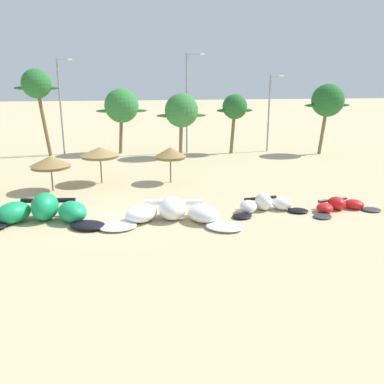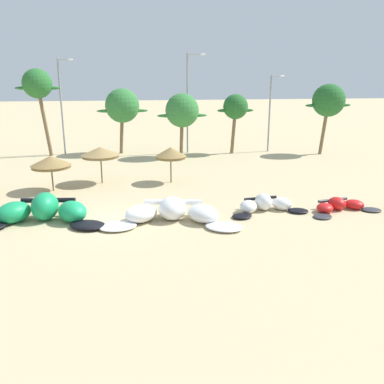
{
  "view_description": "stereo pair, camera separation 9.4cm",
  "coord_description": "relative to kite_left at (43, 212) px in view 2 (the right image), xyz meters",
  "views": [
    {
      "loc": [
        1.03,
        -22.86,
        8.07
      ],
      "look_at": [
        5.11,
        2.0,
        1.0
      ],
      "focal_mm": 38.34,
      "sensor_mm": 36.0,
      "label": 1
    },
    {
      "loc": [
        1.12,
        -22.87,
        8.07
      ],
      "look_at": [
        5.11,
        2.0,
        1.0
      ],
      "focal_mm": 38.34,
      "sensor_mm": 36.0,
      "label": 2
    }
  ],
  "objects": [
    {
      "name": "palm_left",
      "position": [
        -3.82,
        21.58,
        6.7
      ],
      "size": [
        4.49,
        2.99,
        8.95
      ],
      "color": "brown",
      "rests_on": "ground"
    },
    {
      "name": "palm_center_right",
      "position": [
        16.59,
        19.91,
        4.32
      ],
      "size": [
        3.99,
        2.66,
        6.37
      ],
      "color": "brown",
      "rests_on": "ground"
    },
    {
      "name": "lamppost_east_center",
      "position": [
        11.7,
        21.02,
        5.23
      ],
      "size": [
        2.02,
        0.24,
        10.54
      ],
      "color": "gray",
      "rests_on": "ground"
    },
    {
      "name": "beach_umbrella_middle",
      "position": [
        -0.57,
        6.89,
        1.54
      ],
      "size": [
        2.91,
        2.91,
        2.6
      ],
      "color": "brown",
      "rests_on": "ground"
    },
    {
      "name": "beach_umbrella_outermost",
      "position": [
        8.28,
        8.01,
        1.76
      ],
      "size": [
        2.44,
        2.44,
        2.82
      ],
      "color": "brown",
      "rests_on": "ground"
    },
    {
      "name": "kite_center",
      "position": [
        13.28,
        -0.15,
        -0.21
      ],
      "size": [
        5.24,
        2.69,
        1.06
      ],
      "color": "black",
      "rests_on": "ground"
    },
    {
      "name": "beach_umbrella_near_palms",
      "position": [
        2.87,
        8.68,
        1.85
      ],
      "size": [
        2.99,
        2.99,
        2.87
      ],
      "color": "brown",
      "rests_on": "ground"
    },
    {
      "name": "lamppost_west_center",
      "position": [
        -1.63,
        22.35,
        4.9
      ],
      "size": [
        1.65,
        0.24,
        9.97
      ],
      "color": "gray",
      "rests_on": "ground"
    },
    {
      "name": "kite_left",
      "position": [
        0.0,
        0.0,
        0.0
      ],
      "size": [
        7.87,
        4.08,
        1.61
      ],
      "color": "black",
      "rests_on": "ground"
    },
    {
      "name": "palm_right_of_gap",
      "position": [
        26.18,
        17.95,
        5.04
      ],
      "size": [
        5.15,
        3.43,
        7.43
      ],
      "color": "brown",
      "rests_on": "ground"
    },
    {
      "name": "palm_left_of_gap",
      "position": [
        4.61,
        21.84,
        4.48
      ],
      "size": [
        5.46,
        3.64,
        6.96
      ],
      "color": "brown",
      "rests_on": "ground"
    },
    {
      "name": "palm_center_left",
      "position": [
        10.65,
        18.69,
        4.14
      ],
      "size": [
        5.16,
        3.44,
        6.53
      ],
      "color": "brown",
      "rests_on": "ground"
    },
    {
      "name": "kite_left_of_center",
      "position": [
        7.34,
        -1.1,
        -0.11
      ],
      "size": [
        8.27,
        4.52,
        1.31
      ],
      "color": "white",
      "rests_on": "ground"
    },
    {
      "name": "ground_plane",
      "position": [
        3.81,
        -0.59,
        -0.62
      ],
      "size": [
        260.0,
        260.0,
        0.0
      ],
      "primitive_type": "plane",
      "color": "#C6B284"
    },
    {
      "name": "kite_right_of_center",
      "position": [
        17.93,
        -0.78,
        -0.31
      ],
      "size": [
        5.05,
        2.82,
        0.79
      ],
      "color": "#333338",
      "rests_on": "ground"
    },
    {
      "name": "lamppost_east",
      "position": [
        20.75,
        20.45,
        4.05
      ],
      "size": [
        1.58,
        0.24,
        8.32
      ],
      "color": "gray",
      "rests_on": "ground"
    }
  ]
}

